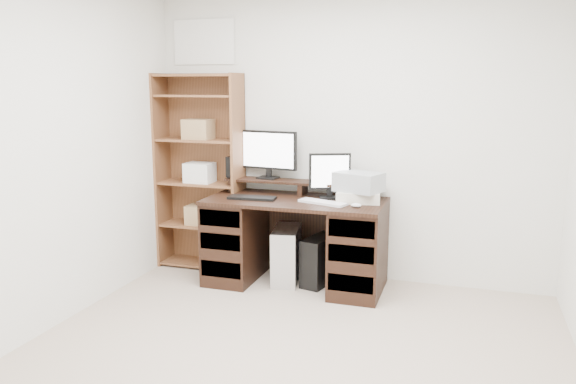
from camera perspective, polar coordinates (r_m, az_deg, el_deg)
The scene contains 14 objects.
room at distance 3.00m, azimuth -1.77°, elevation 2.17°, with size 3.54×4.04×2.54m.
desk at distance 4.82m, azimuth 0.78°, elevation -4.93°, with size 1.50×0.70×0.75m.
riser_shelf at distance 4.91m, azimuth 1.50°, elevation 0.81°, with size 1.40×0.22×0.12m.
monitor_wide at distance 5.02m, azimuth -1.97°, elevation 4.09°, with size 0.54×0.16×0.43m.
monitor_small at distance 4.74m, azimuth 4.27°, elevation 1.84°, with size 0.34×0.19×0.38m.
speaker at distance 5.11m, azimuth -5.76°, elevation 2.55°, with size 0.08×0.08×0.19m, color black.
keyboard_black at distance 4.73m, azimuth -3.67°, elevation -0.60°, with size 0.40×0.13×0.02m, color black.
keyboard_white at distance 4.56m, azimuth 3.55°, elevation -1.06°, with size 0.41×0.12×0.02m, color silver.
mouse at distance 4.45m, azimuth 6.93°, elevation -1.34°, with size 0.08×0.06×0.03m, color silver.
printer at distance 4.66m, azimuth 7.17°, elevation -0.45°, with size 0.35×0.26×0.09m, color beige.
basket at distance 4.63m, azimuth 7.21°, elevation 1.03°, with size 0.36×0.26×0.16m, color #9BA1A5.
tower_silver at distance 4.94m, azimuth -0.16°, elevation -6.37°, with size 0.21×0.48×0.48m, color silver.
tower_black at distance 4.88m, azimuth 3.26°, elevation -6.94°, with size 0.27×0.45×0.42m.
bookshelf at distance 5.26m, azimuth -8.84°, elevation 2.19°, with size 0.80×0.30×1.80m.
Camera 1 is at (0.99, -2.79, 1.71)m, focal length 35.00 mm.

